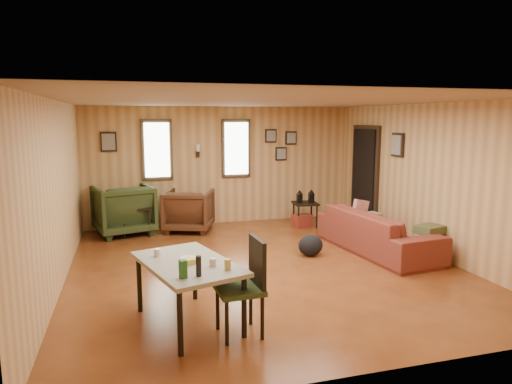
% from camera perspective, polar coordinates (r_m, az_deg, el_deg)
% --- Properties ---
extents(room, '(5.54, 6.04, 2.44)m').
position_cam_1_polar(room, '(6.86, 1.65, 1.18)').
color(room, brown).
rests_on(room, ground).
extents(sofa, '(0.92, 2.38, 0.91)m').
position_cam_1_polar(sofa, '(7.71, 14.90, -3.92)').
color(sofa, maroon).
rests_on(sofa, ground).
extents(recliner_brown, '(1.09, 1.06, 0.89)m').
position_cam_1_polar(recliner_brown, '(8.89, -8.38, -2.03)').
color(recliner_brown, '#452614').
rests_on(recliner_brown, ground).
extents(recliner_green, '(1.21, 1.16, 1.03)m').
position_cam_1_polar(recliner_green, '(8.91, -16.25, -1.83)').
color(recliner_green, '#293719').
rests_on(recliner_green, ground).
extents(end_table, '(0.57, 0.53, 0.67)m').
position_cam_1_polar(end_table, '(8.77, -14.62, -2.86)').
color(end_table, black).
rests_on(end_table, ground).
extents(side_table, '(0.52, 0.52, 0.75)m').
position_cam_1_polar(side_table, '(9.23, 6.18, -1.16)').
color(side_table, black).
rests_on(side_table, ground).
extents(cooler, '(0.40, 0.33, 0.25)m').
position_cam_1_polar(cooler, '(9.22, 5.75, -3.61)').
color(cooler, maroon).
rests_on(cooler, ground).
extents(backpack, '(0.45, 0.37, 0.34)m').
position_cam_1_polar(backpack, '(7.32, 6.84, -6.65)').
color(backpack, black).
rests_on(backpack, ground).
extents(sofa_pillows, '(0.82, 1.72, 0.35)m').
position_cam_1_polar(sofa_pillows, '(7.88, 16.99, -3.37)').
color(sofa_pillows, '#4B4E2B').
rests_on(sofa_pillows, sofa).
extents(dining_table, '(1.15, 1.51, 0.88)m').
position_cam_1_polar(dining_table, '(4.87, -8.50, -9.32)').
color(dining_table, gray).
rests_on(dining_table, ground).
extents(dining_chair, '(0.47, 0.47, 0.98)m').
position_cam_1_polar(dining_chair, '(4.64, -1.20, -11.08)').
color(dining_chair, '#293719').
rests_on(dining_chair, ground).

